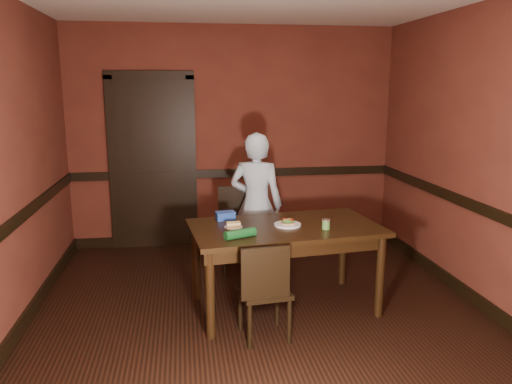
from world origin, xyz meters
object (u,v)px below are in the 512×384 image
object	(u,v)px
sandwich_plate	(288,224)
person	(256,205)
dining_table	(285,267)
food_tub	(225,216)
chair_far	(242,231)
sauce_jar	(326,224)
cheese_saucer	(233,226)
chair_near	(264,289)

from	to	relation	value
sandwich_plate	person	bearing A→B (deg)	99.72
dining_table	food_tub	xyz separation A→B (m)	(-0.50, 0.28, 0.42)
chair_far	food_tub	world-z (taller)	chair_far
sauce_jar	cheese_saucer	world-z (taller)	sauce_jar
dining_table	person	size ratio (longest dim) A/B	1.09
sauce_jar	dining_table	bearing A→B (deg)	154.33
cheese_saucer	chair_near	bearing A→B (deg)	-69.80
chair_near	person	world-z (taller)	person
chair_near	cheese_saucer	world-z (taller)	cheese_saucer
chair_near	person	bearing A→B (deg)	-102.29
sandwich_plate	food_tub	xyz separation A→B (m)	(-0.52, 0.28, 0.02)
person	cheese_saucer	distance (m)	0.94
chair_near	food_tub	world-z (taller)	food_tub
dining_table	chair_near	xyz separation A→B (m)	(-0.27, -0.51, 0.02)
person	sandwich_plate	xyz separation A→B (m)	(0.15, -0.88, 0.03)
chair_far	sandwich_plate	size ratio (longest dim) A/B	3.83
sauce_jar	food_tub	world-z (taller)	sauce_jar
cheese_saucer	dining_table	bearing A→B (deg)	0.43
chair_far	food_tub	xyz separation A→B (m)	(-0.24, -0.68, 0.35)
chair_far	person	world-z (taller)	person
person	cheese_saucer	size ratio (longest dim) A/B	9.59
sandwich_plate	cheese_saucer	world-z (taller)	sandwich_plate
person	sandwich_plate	distance (m)	0.89
chair_near	cheese_saucer	distance (m)	0.67
food_tub	cheese_saucer	bearing A→B (deg)	-88.89
chair_near	food_tub	distance (m)	0.92
food_tub	person	bearing A→B (deg)	49.88
chair_far	dining_table	bearing A→B (deg)	-65.18
dining_table	food_tub	distance (m)	0.71
sandwich_plate	chair_near	bearing A→B (deg)	-119.67
person	cheese_saucer	world-z (taller)	person
person	food_tub	size ratio (longest dim) A/B	7.93
dining_table	chair_near	distance (m)	0.58
cheese_saucer	food_tub	world-z (taller)	food_tub
chair_far	food_tub	bearing A→B (deg)	-100.06
dining_table	sandwich_plate	world-z (taller)	sandwich_plate
dining_table	sauce_jar	size ratio (longest dim) A/B	19.27
dining_table	person	distance (m)	0.96
chair_near	sandwich_plate	distance (m)	0.70
dining_table	person	world-z (taller)	person
dining_table	chair_far	bearing A→B (deg)	98.84
cheese_saucer	food_tub	bearing A→B (deg)	99.31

